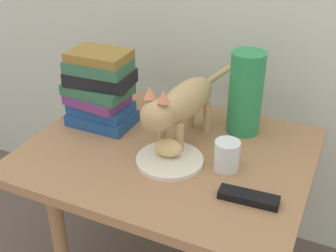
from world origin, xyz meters
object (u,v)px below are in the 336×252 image
(plate, at_px, (170,160))
(candle_jar, at_px, (227,157))
(side_table, at_px, (168,170))
(green_vase, at_px, (246,93))
(book_stack, at_px, (100,90))
(bread_roll, at_px, (168,148))
(tv_remote, at_px, (249,197))
(cat, at_px, (181,104))

(plate, height_order, candle_jar, candle_jar)
(side_table, height_order, green_vase, green_vase)
(side_table, height_order, plate, plate)
(book_stack, xyz_separation_m, green_vase, (0.43, 0.15, 0.01))
(side_table, relative_size, candle_jar, 9.68)
(bread_roll, height_order, tv_remote, bread_roll)
(book_stack, bearing_deg, green_vase, 18.66)
(plate, bearing_deg, candle_jar, 14.16)
(bread_roll, bearing_deg, book_stack, 160.03)
(cat, relative_size, candle_jar, 5.60)
(candle_jar, bearing_deg, green_vase, 94.97)
(candle_jar, height_order, tv_remote, candle_jar)
(plate, height_order, tv_remote, tv_remote)
(cat, distance_m, tv_remote, 0.34)
(bread_roll, bearing_deg, tv_remote, -17.93)
(side_table, xyz_separation_m, book_stack, (-0.26, 0.06, 0.19))
(side_table, bearing_deg, book_stack, 167.65)
(bread_roll, bearing_deg, candle_jar, 9.14)
(bread_roll, distance_m, book_stack, 0.32)
(green_vase, bearing_deg, candle_jar, -85.03)
(plate, distance_m, green_vase, 0.32)
(cat, xyz_separation_m, green_vase, (0.15, 0.15, -0.00))
(bread_roll, distance_m, green_vase, 0.30)
(cat, xyz_separation_m, book_stack, (-0.28, 0.01, -0.01))
(side_table, relative_size, book_stack, 3.37)
(candle_jar, bearing_deg, cat, 157.16)
(side_table, distance_m, green_vase, 0.33)
(plate, relative_size, candle_jar, 2.24)
(bread_roll, xyz_separation_m, candle_jar, (0.16, 0.03, -0.00))
(green_vase, bearing_deg, tv_remote, -71.12)
(bread_roll, bearing_deg, green_vase, 60.07)
(side_table, xyz_separation_m, candle_jar, (0.19, -0.02, 0.11))
(bread_roll, relative_size, cat, 0.17)
(plate, distance_m, cat, 0.17)
(cat, distance_m, candle_jar, 0.20)
(side_table, xyz_separation_m, tv_remote, (0.28, -0.13, 0.08))
(plate, bearing_deg, green_vase, 62.96)
(cat, height_order, tv_remote, cat)
(bread_roll, bearing_deg, plate, -51.01)
(bread_roll, bearing_deg, side_table, 115.87)
(plate, relative_size, bread_roll, 2.38)
(plate, relative_size, green_vase, 0.73)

